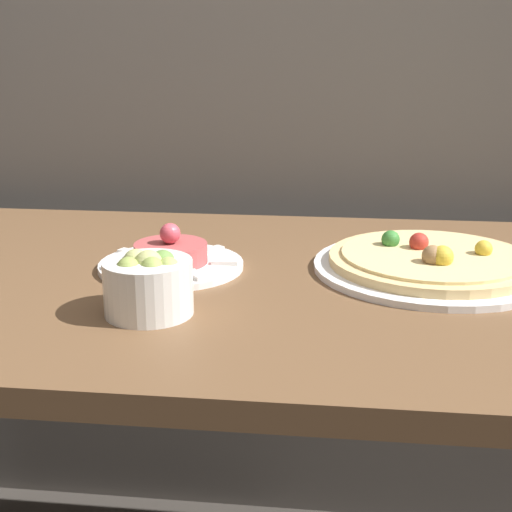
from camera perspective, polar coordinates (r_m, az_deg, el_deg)
The scene contains 4 objects.
dining_table at distance 1.09m, azimuth -2.14°, elevation -6.50°, with size 1.38×0.76×0.75m.
pizza_plate at distance 1.10m, azimuth 13.89°, elevation -0.48°, with size 0.36×0.36×0.05m.
tartare_plate at distance 1.09m, azimuth -6.81°, elevation -0.25°, with size 0.22×0.22×0.07m.
small_bowl at distance 0.91m, azimuth -8.61°, elevation -2.18°, with size 0.11×0.11×0.08m.
Camera 1 is at (0.16, -0.61, 1.09)m, focal length 50.00 mm.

